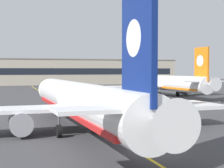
{
  "coord_description": "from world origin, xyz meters",
  "views": [
    {
      "loc": [
        -11.61,
        -25.45,
        6.73
      ],
      "look_at": [
        1.12,
        12.88,
        5.1
      ],
      "focal_mm": 55.86,
      "sensor_mm": 36.0,
      "label": 1
    }
  ],
  "objects": [
    {
      "name": "airliner_foreground",
      "position": [
        -3.2,
        10.75,
        3.37
      ],
      "size": [
        32.05,
        41.43,
        11.65
      ],
      "color": "white",
      "rests_on": "ground"
    },
    {
      "name": "ground_plane",
      "position": [
        0.0,
        0.0,
        0.0
      ],
      "size": [
        400.0,
        400.0,
        0.0
      ],
      "primitive_type": "plane",
      "color": "#3D3D3F"
    },
    {
      "name": "taxiway_centreline",
      "position": [
        0.0,
        30.0,
        0.0
      ],
      "size": [
        4.32,
        179.96,
        0.01
      ],
      "primitive_type": "cube",
      "rotation": [
        0.0,
        0.0,
        -0.02
      ],
      "color": "yellow",
      "rests_on": "ground"
    },
    {
      "name": "safety_cone_by_nose_gear",
      "position": [
        -1.3,
        26.36,
        0.26
      ],
      "size": [
        0.44,
        0.44,
        0.55
      ],
      "color": "orange",
      "rests_on": "ground"
    },
    {
      "name": "terminal_building",
      "position": [
        -1.06,
        134.87,
        5.93
      ],
      "size": [
        148.01,
        12.4,
        11.84
      ],
      "color": "#B2A893",
      "rests_on": "ground"
    },
    {
      "name": "airliner_background",
      "position": [
        29.22,
        54.44,
        3.34
      ],
      "size": [
        31.91,
        41.16,
        11.55
      ],
      "color": "white",
      "rests_on": "ground"
    }
  ]
}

